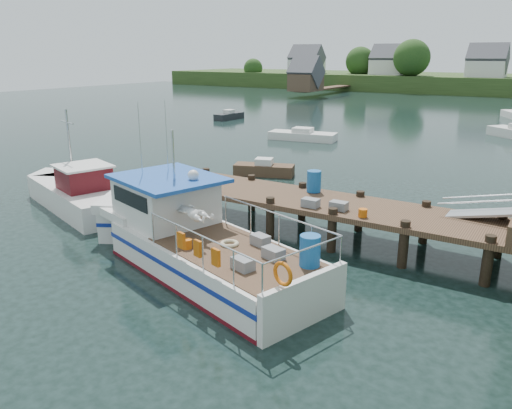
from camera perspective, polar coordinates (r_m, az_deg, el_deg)
The scene contains 7 objects.
ground_plane at distance 19.73m, azimuth 4.79°, elevation -2.99°, with size 160.00×160.00×0.00m, color black.
dock at distance 17.22m, azimuth 24.56°, elevation 0.35°, with size 16.60×3.00×4.78m.
lobster_boat at distance 16.43m, azimuth -7.65°, elevation -3.74°, with size 10.70×5.63×5.20m.
work_boat at distance 23.91m, azimuth -19.67°, elevation 1.35°, with size 8.24×4.59×4.36m.
moored_rowboat at distance 28.54m, azimuth 0.92°, elevation 4.08°, with size 3.57×2.22×0.98m.
moored_a at distance 40.67m, azimuth 5.35°, elevation 7.87°, with size 5.59×2.69×0.99m.
moored_e at distance 53.67m, azimuth -3.10°, elevation 10.10°, with size 1.52×3.72×1.00m.
Camera 1 is at (8.47, -16.51, 6.69)m, focal length 35.00 mm.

